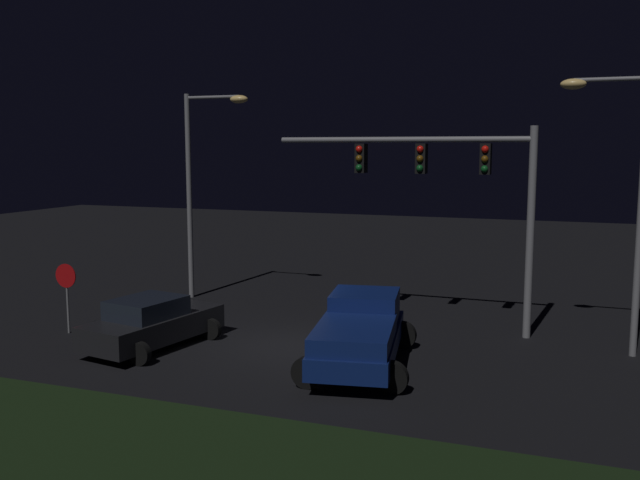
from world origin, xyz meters
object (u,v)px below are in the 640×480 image
(pickup_truck, at_px, (360,329))
(car_sedan, at_px, (152,323))
(stop_sign, at_px, (66,285))
(traffic_signal_gantry, at_px, (451,178))
(street_lamp_right, at_px, (624,180))
(street_lamp_left, at_px, (201,170))

(pickup_truck, bearing_deg, car_sedan, 85.20)
(pickup_truck, height_order, stop_sign, stop_sign)
(traffic_signal_gantry, distance_m, street_lamp_right, 5.03)
(pickup_truck, height_order, street_lamp_right, street_lamp_right)
(pickup_truck, height_order, traffic_signal_gantry, traffic_signal_gantry)
(pickup_truck, height_order, car_sedan, pickup_truck)
(traffic_signal_gantry, xyz_separation_m, street_lamp_right, (4.94, -0.94, 0.05))
(car_sedan, relative_size, street_lamp_left, 0.59)
(pickup_truck, distance_m, car_sedan, 6.26)
(pickup_truck, height_order, street_lamp_left, street_lamp_left)
(car_sedan, bearing_deg, traffic_signal_gantry, -47.37)
(traffic_signal_gantry, height_order, street_lamp_right, street_lamp_right)
(traffic_signal_gantry, bearing_deg, stop_sign, -158.04)
(car_sedan, xyz_separation_m, street_lamp_right, (12.75, 4.03, 4.21))
(street_lamp_left, xyz_separation_m, street_lamp_right, (14.76, -2.47, -0.04))
(car_sedan, bearing_deg, street_lamp_right, -62.30)
(traffic_signal_gantry, bearing_deg, street_lamp_left, 171.11)
(car_sedan, distance_m, stop_sign, 3.55)
(car_sedan, bearing_deg, stop_sign, 92.92)
(street_lamp_right, relative_size, stop_sign, 3.52)
(traffic_signal_gantry, bearing_deg, pickup_truck, -109.79)
(pickup_truck, bearing_deg, stop_sign, 80.78)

